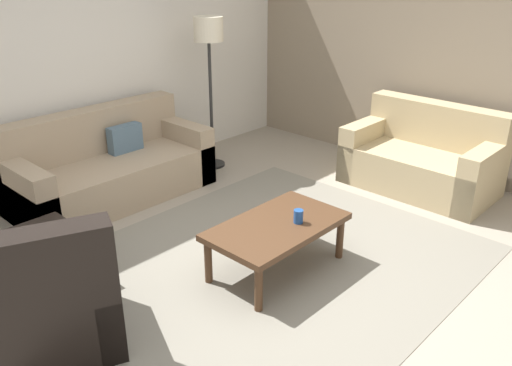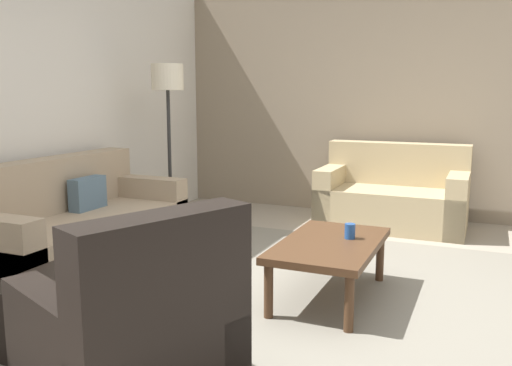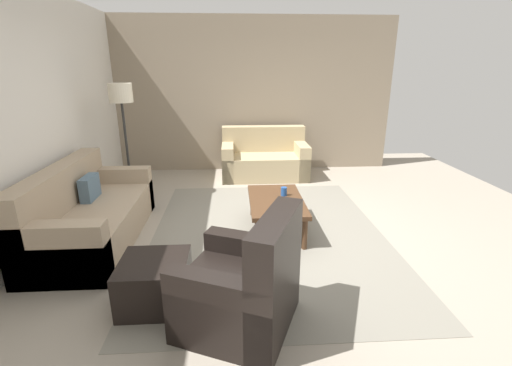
# 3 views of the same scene
# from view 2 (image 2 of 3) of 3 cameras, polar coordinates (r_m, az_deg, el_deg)

# --- Properties ---
(ground_plane) EXTENTS (8.00, 8.00, 0.00)m
(ground_plane) POSITION_cam_2_polar(r_m,az_deg,el_deg) (3.83, 5.62, -12.39)
(ground_plane) COLOR gray
(rear_partition) EXTENTS (6.00, 0.12, 2.80)m
(rear_partition) POSITION_cam_2_polar(r_m,az_deg,el_deg) (4.99, -24.15, 8.42)
(rear_partition) COLOR silver
(rear_partition) RESTS_ON ground_plane
(stone_feature_panel) EXTENTS (0.12, 5.20, 2.80)m
(stone_feature_panel) POSITION_cam_2_polar(r_m,az_deg,el_deg) (6.47, 14.10, 9.02)
(stone_feature_panel) COLOR gray
(stone_feature_panel) RESTS_ON ground_plane
(area_rug) EXTENTS (3.56, 2.74, 0.01)m
(area_rug) POSITION_cam_2_polar(r_m,az_deg,el_deg) (3.82, 5.62, -12.34)
(area_rug) COLOR slate
(area_rug) RESTS_ON ground_plane
(couch_main) EXTENTS (2.00, 0.90, 0.88)m
(couch_main) POSITION_cam_2_polar(r_m,az_deg,el_deg) (4.78, -19.07, -4.65)
(couch_main) COLOR gray
(couch_main) RESTS_ON ground_plane
(couch_loveseat) EXTENTS (0.86, 1.52, 0.88)m
(couch_loveseat) POSITION_cam_2_polar(r_m,az_deg,el_deg) (6.02, 14.31, -1.56)
(couch_loveseat) COLOR tan
(couch_loveseat) RESTS_ON ground_plane
(armchair_leather) EXTENTS (1.05, 1.05, 0.95)m
(armchair_leather) POSITION_cam_2_polar(r_m,az_deg,el_deg) (2.57, -12.45, -16.50)
(armchair_leather) COLOR black
(armchair_leather) RESTS_ON ground_plane
(ottoman) EXTENTS (0.56, 0.56, 0.40)m
(ottoman) POSITION_cam_2_polar(r_m,az_deg,el_deg) (3.29, -20.12, -12.92)
(ottoman) COLOR black
(ottoman) RESTS_ON ground_plane
(coffee_table) EXTENTS (1.10, 0.64, 0.41)m
(coffee_table) POSITION_cam_2_polar(r_m,az_deg,el_deg) (3.80, 7.82, -6.87)
(coffee_table) COLOR #472D1C
(coffee_table) RESTS_ON ground_plane
(cup) EXTENTS (0.07, 0.07, 0.11)m
(cup) POSITION_cam_2_polar(r_m,az_deg,el_deg) (3.86, 9.90, -5.04)
(cup) COLOR #1E478C
(cup) RESTS_ON coffee_table
(lamp_standing) EXTENTS (0.32, 0.32, 1.71)m
(lamp_standing) POSITION_cam_2_polar(r_m,az_deg,el_deg) (5.59, -9.29, 9.23)
(lamp_standing) COLOR black
(lamp_standing) RESTS_ON ground_plane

